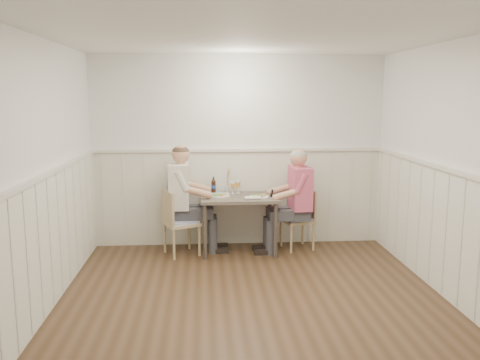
{
  "coord_description": "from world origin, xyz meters",
  "views": [
    {
      "loc": [
        -0.48,
        -4.68,
        2.05
      ],
      "look_at": [
        -0.02,
        1.64,
        1.0
      ],
      "focal_mm": 38.0,
      "sensor_mm": 36.0,
      "label": 1
    }
  ],
  "objects_px": {
    "man_in_pink": "(297,208)",
    "diner_cream": "(183,207)",
    "beer_bottle": "(214,186)",
    "grass_vase": "(227,180)",
    "dining_table": "(239,203)",
    "chair_right": "(301,217)",
    "chair_left": "(178,220)"
  },
  "relations": [
    {
      "from": "man_in_pink",
      "to": "diner_cream",
      "type": "height_order",
      "value": "diner_cream"
    },
    {
      "from": "beer_bottle",
      "to": "grass_vase",
      "type": "height_order",
      "value": "grass_vase"
    },
    {
      "from": "dining_table",
      "to": "grass_vase",
      "type": "height_order",
      "value": "grass_vase"
    },
    {
      "from": "chair_right",
      "to": "chair_left",
      "type": "height_order",
      "value": "chair_left"
    },
    {
      "from": "man_in_pink",
      "to": "grass_vase",
      "type": "bearing_deg",
      "value": 159.25
    },
    {
      "from": "dining_table",
      "to": "beer_bottle",
      "type": "bearing_deg",
      "value": 140.53
    },
    {
      "from": "beer_bottle",
      "to": "chair_right",
      "type": "bearing_deg",
      "value": -8.8
    },
    {
      "from": "chair_left",
      "to": "diner_cream",
      "type": "relative_size",
      "value": 0.59
    },
    {
      "from": "dining_table",
      "to": "beer_bottle",
      "type": "distance_m",
      "value": 0.47
    },
    {
      "from": "chair_left",
      "to": "man_in_pink",
      "type": "height_order",
      "value": "man_in_pink"
    },
    {
      "from": "grass_vase",
      "to": "chair_left",
      "type": "bearing_deg",
      "value": -148.76
    },
    {
      "from": "chair_left",
      "to": "grass_vase",
      "type": "distance_m",
      "value": 0.9
    },
    {
      "from": "chair_left",
      "to": "grass_vase",
      "type": "xyz_separation_m",
      "value": [
        0.66,
        0.4,
        0.45
      ]
    },
    {
      "from": "dining_table",
      "to": "beer_bottle",
      "type": "height_order",
      "value": "beer_bottle"
    },
    {
      "from": "chair_left",
      "to": "man_in_pink",
      "type": "bearing_deg",
      "value": 2.23
    },
    {
      "from": "beer_bottle",
      "to": "man_in_pink",
      "type": "bearing_deg",
      "value": -15.42
    },
    {
      "from": "man_in_pink",
      "to": "beer_bottle",
      "type": "bearing_deg",
      "value": 164.58
    },
    {
      "from": "man_in_pink",
      "to": "grass_vase",
      "type": "height_order",
      "value": "man_in_pink"
    },
    {
      "from": "beer_bottle",
      "to": "diner_cream",
      "type": "bearing_deg",
      "value": -150.98
    },
    {
      "from": "dining_table",
      "to": "chair_left",
      "type": "height_order",
      "value": "chair_left"
    },
    {
      "from": "man_in_pink",
      "to": "grass_vase",
      "type": "xyz_separation_m",
      "value": [
        -0.9,
        0.34,
        0.33
      ]
    },
    {
      "from": "dining_table",
      "to": "grass_vase",
      "type": "xyz_separation_m",
      "value": [
        -0.14,
        0.31,
        0.26
      ]
    },
    {
      "from": "diner_cream",
      "to": "chair_left",
      "type": "bearing_deg",
      "value": -115.56
    },
    {
      "from": "diner_cream",
      "to": "beer_bottle",
      "type": "bearing_deg",
      "value": 29.02
    },
    {
      "from": "man_in_pink",
      "to": "diner_cream",
      "type": "distance_m",
      "value": 1.5
    },
    {
      "from": "chair_right",
      "to": "diner_cream",
      "type": "height_order",
      "value": "diner_cream"
    },
    {
      "from": "chair_right",
      "to": "chair_left",
      "type": "xyz_separation_m",
      "value": [
        -1.65,
        -0.18,
        0.03
      ]
    },
    {
      "from": "chair_left",
      "to": "diner_cream",
      "type": "height_order",
      "value": "diner_cream"
    },
    {
      "from": "dining_table",
      "to": "diner_cream",
      "type": "bearing_deg",
      "value": 176.89
    },
    {
      "from": "chair_left",
      "to": "man_in_pink",
      "type": "xyz_separation_m",
      "value": [
        1.57,
        0.06,
        0.12
      ]
    },
    {
      "from": "dining_table",
      "to": "chair_right",
      "type": "bearing_deg",
      "value": 5.89
    },
    {
      "from": "dining_table",
      "to": "chair_left",
      "type": "distance_m",
      "value": 0.83
    }
  ]
}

